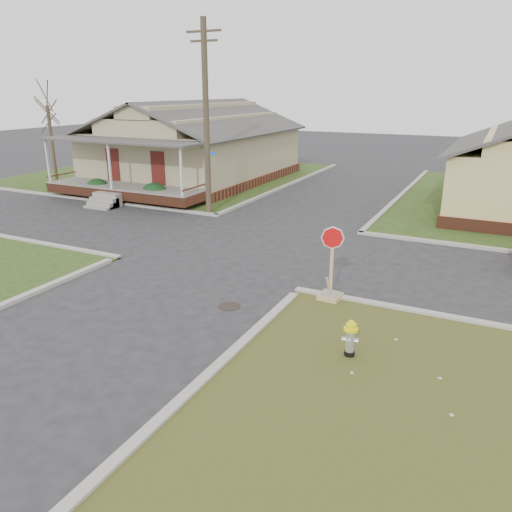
% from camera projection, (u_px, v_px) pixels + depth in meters
% --- Properties ---
extents(ground, '(120.00, 120.00, 0.00)m').
position_uv_depth(ground, '(176.00, 288.00, 15.67)').
color(ground, '#272729').
rests_on(ground, ground).
extents(verge_far_left, '(19.00, 19.00, 0.05)m').
position_uv_depth(verge_far_left, '(171.00, 174.00, 36.41)').
color(verge_far_left, '#264117').
rests_on(verge_far_left, ground).
extents(curbs, '(80.00, 40.00, 0.12)m').
position_uv_depth(curbs, '(248.00, 245.00, 19.92)').
color(curbs, '#AAA499').
rests_on(curbs, ground).
extents(manhole, '(0.64, 0.64, 0.01)m').
position_uv_depth(manhole, '(229.00, 306.00, 14.32)').
color(manhole, black).
rests_on(manhole, ground).
extents(corner_house, '(10.10, 15.50, 5.30)m').
position_uv_depth(corner_house, '(195.00, 147.00, 33.32)').
color(corner_house, brown).
rests_on(corner_house, ground).
extents(utility_pole, '(1.80, 0.28, 9.00)m').
position_uv_depth(utility_pole, '(206.00, 117.00, 23.51)').
color(utility_pole, '#3C3022').
rests_on(utility_pole, ground).
extents(tree_far_left, '(0.22, 0.22, 4.90)m').
position_uv_depth(tree_far_left, '(52.00, 144.00, 32.62)').
color(tree_far_left, '#3C3022').
rests_on(tree_far_left, verge_far_left).
extents(fire_hydrant, '(0.34, 0.34, 0.90)m').
position_uv_depth(fire_hydrant, '(350.00, 336.00, 11.45)').
color(fire_hydrant, black).
rests_on(fire_hydrant, ground).
extents(stop_sign, '(0.63, 0.62, 2.22)m').
position_uv_depth(stop_sign, '(331.00, 284.00, 14.58)').
color(stop_sign, tan).
rests_on(stop_sign, ground).
extents(hedge_left, '(1.42, 1.17, 1.09)m').
position_uv_depth(hedge_left, '(98.00, 188.00, 28.34)').
color(hedge_left, black).
rests_on(hedge_left, verge_far_left).
extents(hedge_right, '(1.47, 1.20, 1.12)m').
position_uv_depth(hedge_right, '(155.00, 193.00, 26.82)').
color(hedge_right, black).
rests_on(hedge_right, verge_far_left).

